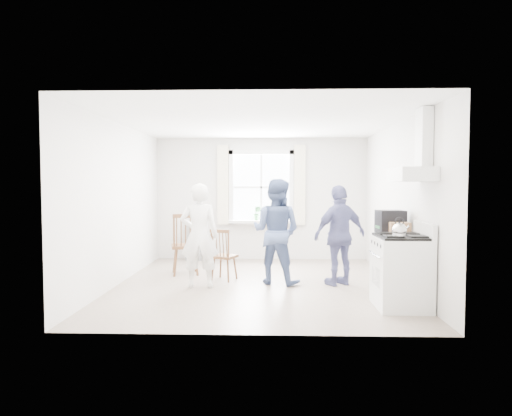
{
  "coord_description": "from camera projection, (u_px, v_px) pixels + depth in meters",
  "views": [
    {
      "loc": [
        0.21,
        -7.3,
        1.62
      ],
      "look_at": [
        -0.04,
        0.2,
        1.22
      ],
      "focal_mm": 32.0,
      "sensor_mm": 36.0,
      "label": 1
    }
  ],
  "objects": [
    {
      "name": "room_shell",
      "position": [
        258.0,
        204.0,
        7.31
      ],
      "size": [
        4.62,
        5.12,
        2.64
      ],
      "color": "gray",
      "rests_on": "ground"
    },
    {
      "name": "window_assembly",
      "position": [
        261.0,
        191.0,
        9.74
      ],
      "size": [
        1.88,
        0.24,
        1.7
      ],
      "color": "white",
      "rests_on": "room_shell"
    },
    {
      "name": "range_hood",
      "position": [
        416.0,
        162.0,
        5.86
      ],
      "size": [
        0.45,
        0.76,
        0.94
      ],
      "color": "silver",
      "rests_on": "room_shell"
    },
    {
      "name": "shelf_unit",
      "position": [
        196.0,
        241.0,
        9.73
      ],
      "size": [
        0.4,
        0.3,
        0.8
      ],
      "primitive_type": "cube",
      "color": "gray",
      "rests_on": "ground"
    },
    {
      "name": "gas_stove",
      "position": [
        401.0,
        271.0,
        5.94
      ],
      "size": [
        0.68,
        0.76,
        1.12
      ],
      "color": "silver",
      "rests_on": "ground"
    },
    {
      "name": "kettle",
      "position": [
        399.0,
        230.0,
        5.72
      ],
      "size": [
        0.18,
        0.18,
        0.25
      ],
      "color": "silver",
      "rests_on": "gas_stove"
    },
    {
      "name": "low_cabinet",
      "position": [
        392.0,
        264.0,
        6.64
      ],
      "size": [
        0.5,
        0.55,
        0.9
      ],
      "primitive_type": "cube",
      "color": "silver",
      "rests_on": "ground"
    },
    {
      "name": "stereo_stack",
      "position": [
        390.0,
        222.0,
        6.67
      ],
      "size": [
        0.4,
        0.37,
        0.33
      ],
      "color": "black",
      "rests_on": "low_cabinet"
    },
    {
      "name": "cardboard_box",
      "position": [
        400.0,
        229.0,
        6.4
      ],
      "size": [
        0.29,
        0.22,
        0.18
      ],
      "primitive_type": "cube",
      "rotation": [
        0.0,
        0.0,
        -0.09
      ],
      "color": "#916946",
      "rests_on": "low_cabinet"
    },
    {
      "name": "windsor_chair_a",
      "position": [
        185.0,
        237.0,
        8.04
      ],
      "size": [
        0.56,
        0.56,
        1.11
      ],
      "color": "#4C2D18",
      "rests_on": "ground"
    },
    {
      "name": "windsor_chair_b",
      "position": [
        221.0,
        249.0,
        7.58
      ],
      "size": [
        0.48,
        0.47,
        0.88
      ],
      "color": "#4C2D18",
      "rests_on": "ground"
    },
    {
      "name": "person_left",
      "position": [
        199.0,
        236.0,
        7.09
      ],
      "size": [
        0.63,
        0.63,
        1.63
      ],
      "primitive_type": "imported",
      "rotation": [
        0.0,
        0.0,
        3.2
      ],
      "color": "white",
      "rests_on": "ground"
    },
    {
      "name": "person_mid",
      "position": [
        276.0,
        231.0,
        7.39
      ],
      "size": [
        1.08,
        1.08,
        1.7
      ],
      "primitive_type": "imported",
      "rotation": [
        0.0,
        0.0,
        2.74
      ],
      "color": "#475984",
      "rests_on": "ground"
    },
    {
      "name": "person_right",
      "position": [
        340.0,
        235.0,
        7.27
      ],
      "size": [
        1.26,
        1.26,
        1.6
      ],
      "primitive_type": "imported",
      "rotation": [
        0.0,
        0.0,
        3.61
      ],
      "color": "navy",
      "rests_on": "ground"
    },
    {
      "name": "potted_plant",
      "position": [
        257.0,
        213.0,
        9.68
      ],
      "size": [
        0.21,
        0.21,
        0.3
      ],
      "primitive_type": "imported",
      "rotation": [
        0.0,
        0.0,
        -0.33
      ],
      "color": "#316E37",
      "rests_on": "window_assembly"
    }
  ]
}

